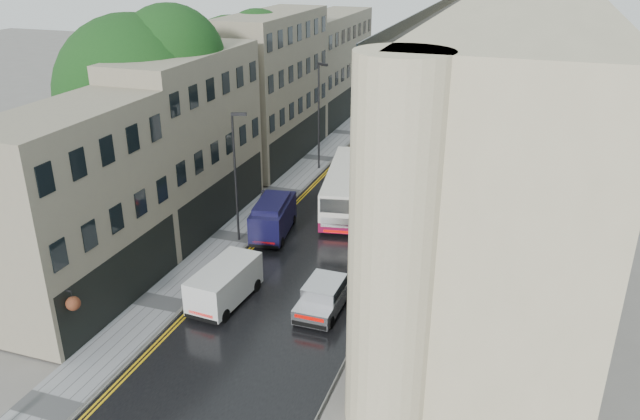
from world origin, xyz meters
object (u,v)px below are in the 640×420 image
Objects in this scene: cream_bus at (325,202)px; white_lorry at (411,158)px; tree_near at (138,119)px; navy_van at (252,226)px; pedestrian at (264,201)px; lamp_post_near at (236,179)px; lamp_post_far at (319,117)px; silver_hatchback at (297,307)px; white_van at (192,296)px; tree_far at (234,89)px.

white_lorry reaches higher than cream_bus.
tree_near reaches higher than white_lorry.
pedestrian is at bearing 96.65° from navy_van.
cream_bus is at bearing 30.57° from lamp_post_near.
white_lorry is 0.87× the size of lamp_post_far.
navy_van reaches higher than silver_hatchback.
white_van is at bearing -106.78° from white_lorry.
lamp_post_far is (0.61, 9.81, 3.47)m from pedestrian.
tree_near reaches higher than silver_hatchback.
lamp_post_far reaches higher than white_lorry.
silver_hatchback is 13.71m from pedestrian.
white_lorry is (14.84, -0.17, -4.26)m from tree_far.
silver_hatchback is 2.63× the size of pedestrian.
white_lorry is at bearing 55.02° from navy_van.
white_lorry is 12.50m from pedestrian.
pedestrian is at bearing -55.23° from tree_far.
navy_van is at bearing 97.60° from white_van.
tree_far reaches higher than navy_van.
silver_hatchback is 0.53× the size of lamp_post_near.
white_lorry is 1.52× the size of navy_van.
tree_far is 17.02m from navy_van.
navy_van is at bearing -116.78° from white_lorry.
tree_far is 7.45m from lamp_post_far.
lamp_post_near is (-6.64, 7.23, 3.33)m from silver_hatchback.
tree_near reaches higher than lamp_post_near.
white_lorry is 8.02m from lamp_post_far.
tree_far is at bearing 88.68° from tree_near.
tree_near is 1.63× the size of lamp_post_far.
pedestrian is (-8.24, -9.34, -1.04)m from white_lorry.
navy_van is (-6.94, -14.07, -0.70)m from white_lorry.
lamp_post_far is at bearing 2.34° from tree_far.
white_lorry is 1.62× the size of white_van.
lamp_post_far is (-7.63, 0.46, 2.42)m from white_lorry.
silver_hatchback is at bearing 137.51° from pedestrian.
tree_far reaches higher than pedestrian.
tree_far is 2.94× the size of silver_hatchback.
tree_near is 17.28m from silver_hatchback.
navy_van is 0.57× the size of lamp_post_far.
tree_far is 7.73× the size of pedestrian.
lamp_post_far reaches higher than pedestrian.
navy_van reaches higher than white_van.
tree_far is 12.73m from pedestrian.
tree_far is 1.55× the size of lamp_post_near.
white_lorry is (3.82, 9.44, 0.55)m from cream_bus.
silver_hatchback is (13.84, -8.33, -6.13)m from tree_near.
cream_bus is 1.38× the size of white_lorry.
white_van is 0.57× the size of lamp_post_near.
tree_far is 25.84m from silver_hatchback.
white_lorry is at bearing 21.09° from lamp_post_far.
cream_bus is at bearing 102.75° from silver_hatchback.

